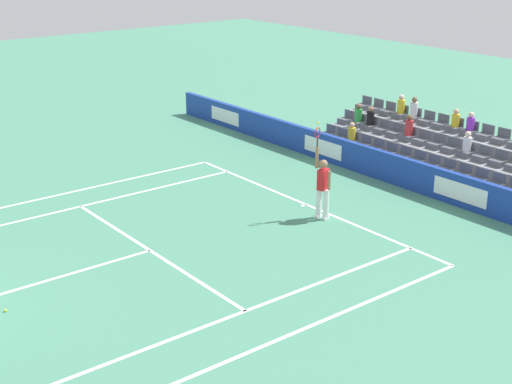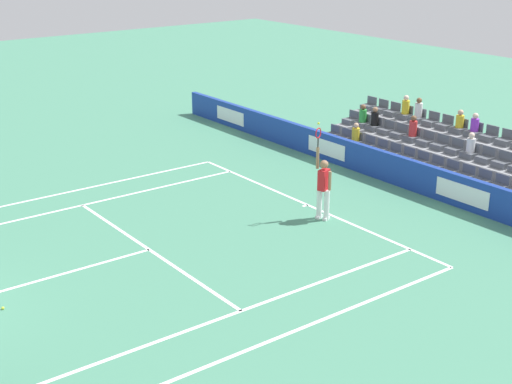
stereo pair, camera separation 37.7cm
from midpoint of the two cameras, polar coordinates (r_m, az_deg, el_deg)
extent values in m
cube|color=white|center=(22.50, 3.44, -0.98)|extent=(10.97, 0.10, 0.01)
cube|color=white|center=(19.55, -8.75, -4.49)|extent=(8.23, 0.10, 0.01)
cube|color=white|center=(18.38, -17.49, -6.87)|extent=(0.10, 6.40, 0.01)
cube|color=white|center=(22.82, -14.90, -1.33)|extent=(0.10, 11.89, 0.01)
cube|color=white|center=(16.20, -2.81, -9.67)|extent=(0.10, 11.89, 0.01)
cube|color=white|center=(24.02, -16.23, -0.40)|extent=(0.10, 11.89, 0.01)
cube|color=white|center=(15.26, 0.24, -11.67)|extent=(0.10, 11.89, 0.01)
cube|color=white|center=(22.44, 3.25, -1.03)|extent=(0.10, 0.20, 0.01)
cube|color=#193899|center=(24.73, 9.69, 1.91)|extent=(24.06, 0.20, 0.99)
cube|color=white|center=(22.86, 15.04, 0.01)|extent=(1.93, 0.01, 0.56)
cube|color=white|center=(26.67, 4.78, 3.45)|extent=(1.93, 0.01, 0.56)
cube|color=white|center=(31.18, -2.77, 5.90)|extent=(1.93, 0.01, 0.56)
cylinder|color=white|center=(21.27, 4.93, -0.98)|extent=(0.16, 0.16, 0.90)
cylinder|color=white|center=(21.38, 4.36, -0.86)|extent=(0.16, 0.16, 0.90)
cube|color=white|center=(21.42, 4.90, -2.01)|extent=(0.20, 0.29, 0.08)
cube|color=white|center=(21.53, 4.33, -1.88)|extent=(0.20, 0.29, 0.08)
cube|color=red|center=(21.07, 4.70, 0.99)|extent=(0.33, 0.41, 0.60)
sphere|color=#9E7251|center=(20.93, 4.74, 2.18)|extent=(0.24, 0.24, 0.24)
cylinder|color=#9E7251|center=(20.98, 4.22, 2.67)|extent=(0.09, 0.09, 0.62)
cylinder|color=#9E7251|center=(20.93, 5.17, 0.90)|extent=(0.09, 0.09, 0.56)
cylinder|color=black|center=(20.86, 4.25, 3.85)|extent=(0.04, 0.04, 0.28)
torus|color=red|center=(20.78, 4.27, 4.59)|extent=(0.13, 0.30, 0.31)
sphere|color=#D1E533|center=(20.71, 4.29, 5.34)|extent=(0.07, 0.07, 0.07)
cube|color=gray|center=(25.59, 11.28, 1.75)|extent=(8.68, 0.95, 0.42)
cube|color=#545960|center=(23.56, 17.57, 0.40)|extent=(0.48, 0.44, 0.20)
cube|color=#545960|center=(23.64, 17.91, 1.07)|extent=(0.48, 0.04, 0.30)
cube|color=#545960|center=(23.89, 16.36, 0.79)|extent=(0.48, 0.44, 0.20)
cube|color=#545960|center=(23.97, 16.70, 1.45)|extent=(0.48, 0.04, 0.30)
cube|color=#545960|center=(24.23, 15.19, 1.17)|extent=(0.48, 0.44, 0.20)
cube|color=#545960|center=(24.31, 15.53, 1.82)|extent=(0.48, 0.04, 0.30)
cube|color=#545960|center=(24.58, 14.05, 1.54)|extent=(0.48, 0.44, 0.20)
cube|color=#545960|center=(24.66, 14.38, 2.18)|extent=(0.48, 0.04, 0.30)
cube|color=#545960|center=(24.94, 12.94, 1.90)|extent=(0.48, 0.44, 0.20)
cube|color=#545960|center=(25.02, 13.27, 2.53)|extent=(0.48, 0.04, 0.30)
cube|color=#545960|center=(25.31, 11.86, 2.24)|extent=(0.48, 0.44, 0.20)
cube|color=#545960|center=(25.39, 12.19, 2.86)|extent=(0.48, 0.04, 0.30)
cube|color=#545960|center=(25.69, 10.81, 2.58)|extent=(0.48, 0.44, 0.20)
cube|color=#545960|center=(25.77, 11.14, 3.19)|extent=(0.48, 0.04, 0.30)
cube|color=#545960|center=(26.08, 9.79, 2.90)|extent=(0.48, 0.44, 0.20)
cube|color=#545960|center=(26.16, 10.12, 3.50)|extent=(0.48, 0.04, 0.30)
cube|color=#545960|center=(26.48, 8.81, 3.22)|extent=(0.48, 0.44, 0.20)
cube|color=#545960|center=(26.56, 9.13, 3.81)|extent=(0.48, 0.04, 0.30)
cube|color=#545960|center=(26.89, 7.85, 3.52)|extent=(0.48, 0.44, 0.20)
cube|color=#545960|center=(26.96, 8.17, 4.10)|extent=(0.48, 0.04, 0.30)
cube|color=#545960|center=(27.31, 6.92, 3.81)|extent=(0.48, 0.44, 0.20)
cube|color=#545960|center=(27.38, 7.24, 4.38)|extent=(0.48, 0.04, 0.30)
cube|color=#545960|center=(27.73, 6.02, 4.10)|extent=(0.48, 0.44, 0.20)
cube|color=#545960|center=(27.80, 6.33, 4.66)|extent=(0.48, 0.04, 0.30)
cube|color=#545960|center=(28.16, 5.14, 4.37)|extent=(0.48, 0.44, 0.20)
cube|color=#545960|center=(28.23, 5.46, 4.92)|extent=(0.48, 0.04, 0.30)
cube|color=gray|center=(26.23, 12.68, 2.57)|extent=(8.68, 0.95, 0.84)
cube|color=#545960|center=(24.51, 17.77, 2.16)|extent=(0.48, 0.44, 0.20)
cube|color=#545960|center=(24.61, 18.10, 2.80)|extent=(0.48, 0.04, 0.30)
cube|color=#545960|center=(24.85, 16.60, 2.51)|extent=(0.48, 0.44, 0.20)
cube|color=#545960|center=(24.94, 16.93, 3.14)|extent=(0.48, 0.04, 0.30)
cube|color=#545960|center=(25.19, 15.47, 2.85)|extent=(0.48, 0.44, 0.20)
cube|color=#545960|center=(25.28, 15.80, 3.47)|extent=(0.48, 0.04, 0.30)
cube|color=#545960|center=(25.54, 14.37, 3.19)|extent=(0.48, 0.44, 0.20)
cube|color=#545960|center=(25.63, 14.69, 3.80)|extent=(0.48, 0.04, 0.30)
cube|color=#545960|center=(25.90, 13.29, 3.51)|extent=(0.48, 0.44, 0.20)
cube|color=#545960|center=(25.99, 13.61, 4.11)|extent=(0.48, 0.04, 0.30)
cube|color=#545960|center=(26.28, 12.25, 3.82)|extent=(0.48, 0.44, 0.20)
cube|color=#545960|center=(26.36, 12.57, 4.41)|extent=(0.48, 0.04, 0.30)
cube|color=#545960|center=(26.66, 11.23, 4.12)|extent=(0.48, 0.44, 0.20)
cube|color=#545960|center=(26.74, 11.55, 4.70)|extent=(0.48, 0.04, 0.30)
cube|color=#545960|center=(27.05, 10.24, 4.41)|extent=(0.48, 0.44, 0.20)
cube|color=#545960|center=(27.13, 10.56, 4.98)|extent=(0.48, 0.04, 0.30)
cube|color=#545960|center=(27.45, 9.28, 4.69)|extent=(0.48, 0.44, 0.20)
cube|color=#545960|center=(27.53, 9.60, 5.25)|extent=(0.48, 0.04, 0.30)
cube|color=#545960|center=(27.86, 8.35, 4.96)|extent=(0.48, 0.44, 0.20)
cube|color=#545960|center=(27.94, 8.66, 5.52)|extent=(0.48, 0.04, 0.30)
cube|color=#545960|center=(28.27, 7.44, 5.22)|extent=(0.48, 0.44, 0.20)
cube|color=#545960|center=(28.35, 7.75, 5.77)|extent=(0.48, 0.04, 0.30)
cube|color=#545960|center=(28.69, 6.56, 5.48)|extent=(0.48, 0.44, 0.20)
cube|color=#545960|center=(28.77, 6.87, 6.02)|extent=(0.48, 0.04, 0.30)
cube|color=gray|center=(26.89, 14.01, 3.35)|extent=(8.68, 0.95, 1.26)
cube|color=#545960|center=(25.49, 17.95, 3.79)|extent=(0.48, 0.44, 0.20)
cube|color=#545960|center=(25.59, 18.27, 4.39)|extent=(0.48, 0.04, 0.30)
cube|color=#545960|center=(25.83, 16.83, 4.10)|extent=(0.48, 0.44, 0.20)
cube|color=#545960|center=(25.92, 17.14, 4.70)|extent=(0.48, 0.04, 0.30)
cube|color=#545960|center=(26.17, 15.73, 4.41)|extent=(0.48, 0.44, 0.20)
cube|color=#545960|center=(26.27, 16.04, 5.00)|extent=(0.48, 0.04, 0.30)
cube|color=#545960|center=(26.52, 14.66, 4.71)|extent=(0.48, 0.44, 0.20)
cube|color=#545960|center=(26.62, 14.97, 5.29)|extent=(0.48, 0.04, 0.30)
cube|color=#545960|center=(26.89, 13.62, 5.00)|extent=(0.48, 0.44, 0.20)
cube|color=#545960|center=(26.98, 13.93, 5.57)|extent=(0.48, 0.04, 0.30)
cube|color=#545960|center=(27.26, 12.61, 5.28)|extent=(0.48, 0.44, 0.20)
cube|color=#545960|center=(27.35, 12.92, 5.84)|extent=(0.48, 0.04, 0.30)
cube|color=#545960|center=(27.64, 11.62, 5.55)|extent=(0.48, 0.44, 0.20)
cube|color=#545960|center=(27.73, 11.93, 6.11)|extent=(0.48, 0.04, 0.30)
cube|color=#545960|center=(28.03, 10.66, 5.81)|extent=(0.48, 0.44, 0.20)
cube|color=#545960|center=(28.12, 10.97, 6.36)|extent=(0.48, 0.04, 0.30)
cube|color=#545960|center=(28.43, 9.73, 6.06)|extent=(0.48, 0.44, 0.20)
cube|color=#545960|center=(28.52, 10.03, 6.60)|extent=(0.48, 0.04, 0.30)
cube|color=#545960|center=(28.84, 8.82, 6.31)|extent=(0.48, 0.44, 0.20)
cube|color=#545960|center=(28.93, 9.12, 6.84)|extent=(0.48, 0.04, 0.30)
cube|color=#545960|center=(29.25, 7.93, 6.54)|extent=(0.48, 0.44, 0.20)
cube|color=#545960|center=(29.34, 8.23, 7.07)|extent=(0.48, 0.04, 0.30)
cylinder|color=black|center=(27.81, 8.46, 5.67)|extent=(0.28, 0.28, 0.49)
sphere|color=#9E7251|center=(27.72, 8.49, 6.36)|extent=(0.20, 0.20, 0.20)
cylinder|color=purple|center=(26.13, 15.86, 5.09)|extent=(0.28, 0.28, 0.43)
sphere|color=beige|center=(26.06, 15.93, 5.76)|extent=(0.20, 0.20, 0.20)
cylinder|color=white|center=(25.14, 15.61, 3.60)|extent=(0.28, 0.28, 0.46)
sphere|color=beige|center=(25.05, 15.68, 4.32)|extent=(0.20, 0.20, 0.20)
cylinder|color=white|center=(27.60, 11.74, 6.28)|extent=(0.28, 0.28, 0.51)
sphere|color=brown|center=(27.52, 11.79, 7.00)|extent=(0.20, 0.20, 0.20)
cylinder|color=yellow|center=(27.99, 10.77, 6.52)|extent=(0.28, 0.28, 0.50)
sphere|color=beige|center=(27.92, 10.82, 7.21)|extent=(0.20, 0.20, 0.20)
cylinder|color=yellow|center=(27.25, 7.02, 4.50)|extent=(0.28, 0.28, 0.46)
sphere|color=#D3A884|center=(27.17, 7.05, 5.17)|extent=(0.20, 0.20, 0.20)
cylinder|color=green|center=(28.22, 7.54, 5.90)|extent=(0.28, 0.28, 0.47)
sphere|color=brown|center=(28.15, 7.58, 6.57)|extent=(0.20, 0.20, 0.20)
cylinder|color=yellow|center=(26.49, 14.79, 5.38)|extent=(0.28, 0.28, 0.43)
sphere|color=#D3A884|center=(26.41, 14.85, 6.04)|extent=(0.20, 0.20, 0.20)
cylinder|color=red|center=(26.60, 11.35, 4.90)|extent=(0.28, 0.28, 0.54)
sphere|color=brown|center=(26.51, 11.41, 5.67)|extent=(0.20, 0.20, 0.20)
sphere|color=#D1E533|center=(17.35, -19.41, -8.65)|extent=(0.07, 0.07, 0.07)
camera|label=1|loc=(0.19, -90.53, -0.19)|focal=51.71mm
camera|label=2|loc=(0.19, 89.47, 0.19)|focal=51.71mm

